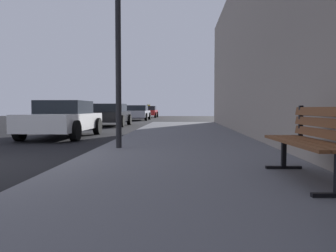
{
  "coord_description": "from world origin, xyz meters",
  "views": [
    {
      "loc": [
        3.84,
        -5.73,
        1.0
      ],
      "look_at": [
        3.52,
        2.23,
        0.59
      ],
      "focal_mm": 36.91,
      "sensor_mm": 36.0,
      "label": 1
    }
  ],
  "objects_px": {
    "car_black": "(110,115)",
    "car_red": "(148,112)",
    "car_silver": "(137,113)",
    "bench": "(314,137)",
    "street_lamp": "(118,12)",
    "car_white": "(63,119)"
  },
  "relations": [
    {
      "from": "bench",
      "to": "street_lamp",
      "type": "height_order",
      "value": "street_lamp"
    },
    {
      "from": "car_white",
      "to": "car_silver",
      "type": "bearing_deg",
      "value": -90.88
    },
    {
      "from": "car_red",
      "to": "bench",
      "type": "bearing_deg",
      "value": 98.83
    },
    {
      "from": "bench",
      "to": "car_black",
      "type": "height_order",
      "value": "car_black"
    },
    {
      "from": "bench",
      "to": "car_red",
      "type": "bearing_deg",
      "value": 96.68
    },
    {
      "from": "car_white",
      "to": "car_silver",
      "type": "height_order",
      "value": "same"
    },
    {
      "from": "bench",
      "to": "car_white",
      "type": "relative_size",
      "value": 0.42
    },
    {
      "from": "car_red",
      "to": "street_lamp",
      "type": "bearing_deg",
      "value": 94.39
    },
    {
      "from": "car_black",
      "to": "car_silver",
      "type": "relative_size",
      "value": 0.88
    },
    {
      "from": "car_white",
      "to": "bench",
      "type": "bearing_deg",
      "value": 126.41
    },
    {
      "from": "bench",
      "to": "car_black",
      "type": "distance_m",
      "value": 16.53
    },
    {
      "from": "street_lamp",
      "to": "car_white",
      "type": "distance_m",
      "value": 5.76
    },
    {
      "from": "car_black",
      "to": "car_red",
      "type": "distance_m",
      "value": 18.35
    },
    {
      "from": "car_white",
      "to": "car_red",
      "type": "xyz_separation_m",
      "value": [
        0.41,
        26.18,
        0.0
      ]
    },
    {
      "from": "car_red",
      "to": "car_black",
      "type": "bearing_deg",
      "value": 88.68
    },
    {
      "from": "car_silver",
      "to": "car_red",
      "type": "distance_m",
      "value": 8.5
    },
    {
      "from": "car_white",
      "to": "car_red",
      "type": "relative_size",
      "value": 1.02
    },
    {
      "from": "car_silver",
      "to": "car_red",
      "type": "bearing_deg",
      "value": -90.93
    },
    {
      "from": "street_lamp",
      "to": "car_silver",
      "type": "distance_m",
      "value": 22.39
    },
    {
      "from": "car_white",
      "to": "car_silver",
      "type": "relative_size",
      "value": 0.94
    },
    {
      "from": "car_black",
      "to": "car_red",
      "type": "bearing_deg",
      "value": -91.32
    },
    {
      "from": "bench",
      "to": "car_silver",
      "type": "distance_m",
      "value": 25.94
    }
  ]
}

